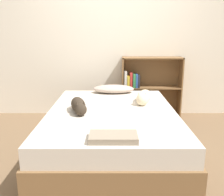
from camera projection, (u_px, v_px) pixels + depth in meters
name	position (u px, v px, depth m)	size (l,w,h in m)	color
ground_plane	(112.00, 150.00, 2.93)	(8.00, 8.00, 0.00)	brown
wall_back	(112.00, 38.00, 4.00)	(8.00, 0.06, 2.50)	silver
bed	(112.00, 131.00, 2.87)	(1.45, 2.01, 0.49)	brown
pillow	(113.00, 89.00, 3.60)	(0.59, 0.28, 0.12)	#B29E8E
cat_light	(144.00, 97.00, 3.10)	(0.26, 0.62, 0.17)	beige
cat_dark	(78.00, 105.00, 2.71)	(0.25, 0.56, 0.16)	#33281E
bookshelf	(148.00, 86.00, 4.06)	(0.95, 0.26, 0.97)	brown
blanket_fold	(113.00, 137.00, 2.01)	(0.39, 0.21, 0.05)	gray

